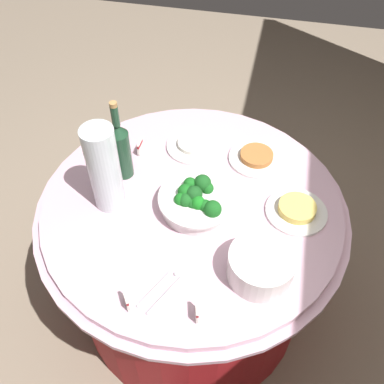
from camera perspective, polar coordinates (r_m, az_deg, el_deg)
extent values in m
plane|color=gray|center=(2.20, 0.00, -13.81)|extent=(6.00, 6.00, 0.00)
cylinder|color=maroon|center=(1.90, 0.00, -8.95)|extent=(1.01, 1.01, 0.69)
cylinder|color=#E0B2C6|center=(1.61, 0.00, -2.12)|extent=(1.16, 1.16, 0.02)
cylinder|color=#E0B2C6|center=(1.59, 0.00, -1.55)|extent=(1.10, 1.10, 0.03)
cylinder|color=white|center=(1.54, 0.73, -1.51)|extent=(0.26, 0.26, 0.05)
cylinder|color=white|center=(1.52, 0.74, -0.76)|extent=(0.28, 0.28, 0.01)
sphere|color=#19561E|center=(1.53, 1.40, 1.19)|extent=(0.06, 0.06, 0.06)
sphere|color=#197D1E|center=(1.48, 0.83, -1.45)|extent=(0.05, 0.05, 0.05)
sphere|color=#19711E|center=(1.50, -1.47, -0.99)|extent=(0.05, 0.05, 0.05)
sphere|color=#195F1E|center=(1.53, 2.06, 0.51)|extent=(0.04, 0.04, 0.04)
sphere|color=#195F1E|center=(1.47, 2.74, -2.27)|extent=(0.06, 0.06, 0.06)
sphere|color=#195A1E|center=(1.49, -0.82, -1.10)|extent=(0.05, 0.05, 0.05)
sphere|color=#195B1E|center=(1.49, 0.11, -1.52)|extent=(0.04, 0.04, 0.04)
sphere|color=#19521E|center=(1.50, 0.26, -0.27)|extent=(0.06, 0.06, 0.06)
sphere|color=#19641E|center=(1.48, 1.78, -1.83)|extent=(0.04, 0.04, 0.04)
sphere|color=#196B1E|center=(1.51, -0.89, 0.08)|extent=(0.05, 0.05, 0.05)
sphere|color=#19671E|center=(1.54, -0.26, 1.07)|extent=(0.05, 0.05, 0.05)
cylinder|color=white|center=(1.42, 8.87, -10.57)|extent=(0.21, 0.21, 0.01)
cylinder|color=white|center=(1.41, 8.92, -10.36)|extent=(0.21, 0.21, 0.01)
cylinder|color=white|center=(1.40, 8.97, -10.14)|extent=(0.21, 0.21, 0.01)
cylinder|color=white|center=(1.39, 9.02, -9.93)|extent=(0.21, 0.21, 0.01)
cylinder|color=white|center=(1.38, 9.07, -9.71)|extent=(0.21, 0.21, 0.01)
cylinder|color=white|center=(1.37, 9.11, -9.49)|extent=(0.21, 0.21, 0.01)
cylinder|color=white|center=(1.36, 9.17, -9.26)|extent=(0.21, 0.21, 0.01)
cylinder|color=white|center=(1.36, 9.22, -9.04)|extent=(0.21, 0.21, 0.01)
cylinder|color=white|center=(1.35, 9.27, -8.81)|extent=(0.21, 0.21, 0.01)
cylinder|color=white|center=(1.34, 9.32, -8.57)|extent=(0.21, 0.21, 0.01)
cylinder|color=#1C4028|center=(1.63, -9.30, 4.92)|extent=(0.07, 0.07, 0.20)
cone|color=#1C4028|center=(1.55, -9.84, 8.14)|extent=(0.07, 0.07, 0.04)
cylinder|color=#1C4028|center=(1.51, -10.14, 9.87)|extent=(0.03, 0.03, 0.08)
cylinder|color=#B2844C|center=(1.49, -10.39, 11.32)|extent=(0.03, 0.03, 0.02)
cylinder|color=silver|center=(1.49, -11.53, 3.00)|extent=(0.11, 0.11, 0.34)
sphere|color=#E5B26B|center=(1.57, -11.08, -0.88)|extent=(0.06, 0.06, 0.06)
sphere|color=#E5B26B|center=(1.58, -10.08, -0.14)|extent=(0.06, 0.06, 0.06)
sphere|color=#E5B26B|center=(1.59, -11.31, 0.07)|extent=(0.06, 0.06, 0.06)
sphere|color=#72C64C|center=(1.53, -10.91, 0.46)|extent=(0.06, 0.06, 0.06)
sphere|color=#72C64C|center=(1.55, -10.56, 1.45)|extent=(0.06, 0.06, 0.06)
sphere|color=#72C64C|center=(1.55, -11.85, 1.07)|extent=(0.06, 0.06, 0.06)
sphere|color=red|center=(1.49, -10.80, 2.05)|extent=(0.06, 0.06, 0.06)
sphere|color=red|center=(1.52, -11.24, 2.94)|extent=(0.06, 0.06, 0.06)
sphere|color=red|center=(1.50, -12.15, 2.11)|extent=(0.06, 0.06, 0.06)
sphere|color=#E5B26B|center=(1.46, -10.89, 3.83)|extent=(0.06, 0.06, 0.06)
sphere|color=#E5B26B|center=(1.48, -12.02, 4.30)|extent=(0.06, 0.06, 0.06)
sphere|color=#E5B26B|center=(1.45, -12.20, 3.30)|extent=(0.06, 0.06, 0.06)
sphere|color=#72C64C|center=(1.43, -11.29, 5.67)|extent=(0.06, 0.06, 0.06)
sphere|color=#72C64C|center=(1.44, -12.72, 5.56)|extent=(0.06, 0.06, 0.06)
sphere|color=#72C64C|center=(1.41, -12.07, 4.75)|extent=(0.06, 0.06, 0.06)
cylinder|color=silver|center=(1.37, -3.83, -13.42)|extent=(0.15, 0.08, 0.01)
cylinder|color=silver|center=(1.38, -4.97, -12.57)|extent=(0.15, 0.08, 0.01)
sphere|color=silver|center=(1.40, -2.18, -10.79)|extent=(0.01, 0.01, 0.01)
cylinder|color=white|center=(1.78, 0.18, 6.10)|extent=(0.22, 0.22, 0.01)
cylinder|color=white|center=(1.77, 0.18, 6.46)|extent=(0.13, 0.13, 0.02)
cylinder|color=white|center=(1.59, 13.61, -2.54)|extent=(0.22, 0.22, 0.01)
cylinder|color=#EACC60|center=(1.57, 13.73, -2.08)|extent=(0.13, 0.13, 0.03)
cylinder|color=white|center=(1.75, 8.48, 4.40)|extent=(0.22, 0.22, 0.01)
cylinder|color=#B77038|center=(1.74, 8.54, 4.80)|extent=(0.13, 0.13, 0.02)
cube|color=white|center=(1.76, -6.88, 5.89)|extent=(0.05, 0.01, 0.05)
cube|color=maroon|center=(1.75, -6.93, 6.31)|extent=(0.05, 0.01, 0.01)
cube|color=white|center=(1.34, -8.67, -13.98)|extent=(0.05, 0.03, 0.05)
cube|color=maroon|center=(1.33, -8.76, -13.63)|extent=(0.05, 0.03, 0.01)
cube|color=white|center=(1.31, 0.64, -15.54)|extent=(0.05, 0.02, 0.05)
cube|color=maroon|center=(1.30, 0.65, -15.19)|extent=(0.05, 0.02, 0.01)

